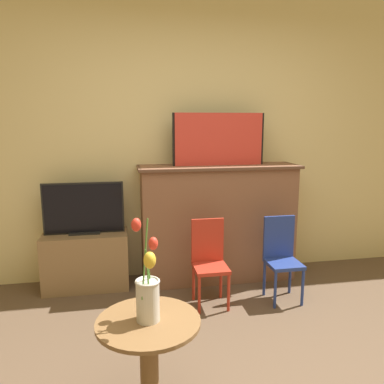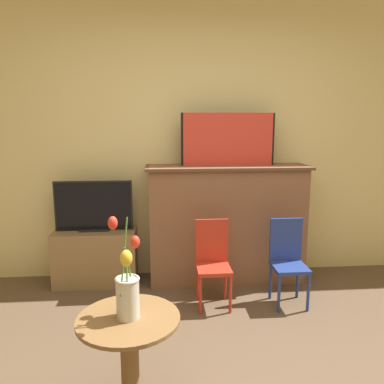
{
  "view_description": "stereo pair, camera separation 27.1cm",
  "coord_description": "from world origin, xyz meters",
  "px_view_note": "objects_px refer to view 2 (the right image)",
  "views": [
    {
      "loc": [
        -0.6,
        -1.46,
        1.5
      ],
      "look_at": [
        -0.11,
        1.15,
        1.0
      ],
      "focal_mm": 35.0,
      "sensor_mm": 36.0,
      "label": 1
    },
    {
      "loc": [
        -0.33,
        -1.5,
        1.5
      ],
      "look_at": [
        -0.11,
        1.15,
        1.0
      ],
      "focal_mm": 35.0,
      "sensor_mm": 36.0,
      "label": 2
    }
  ],
  "objects_px": {
    "painting": "(228,139)",
    "chair_red": "(213,259)",
    "tv_monitor": "(94,207)",
    "vase_tulips": "(127,289)",
    "chair_blue": "(288,257)"
  },
  "relations": [
    {
      "from": "chair_red",
      "to": "vase_tulips",
      "type": "relative_size",
      "value": 1.34
    },
    {
      "from": "chair_red",
      "to": "tv_monitor",
      "type": "bearing_deg",
      "value": 154.03
    },
    {
      "from": "tv_monitor",
      "to": "chair_red",
      "type": "xyz_separation_m",
      "value": [
        1.04,
        -0.5,
        -0.34
      ]
    },
    {
      "from": "chair_red",
      "to": "vase_tulips",
      "type": "height_order",
      "value": "vase_tulips"
    },
    {
      "from": "chair_red",
      "to": "vase_tulips",
      "type": "xyz_separation_m",
      "value": [
        -0.58,
        -1.2,
        0.32
      ]
    },
    {
      "from": "chair_red",
      "to": "chair_blue",
      "type": "relative_size",
      "value": 1.0
    },
    {
      "from": "chair_red",
      "to": "chair_blue",
      "type": "xyz_separation_m",
      "value": [
        0.63,
        -0.02,
        0.0
      ]
    },
    {
      "from": "chair_blue",
      "to": "vase_tulips",
      "type": "relative_size",
      "value": 1.34
    },
    {
      "from": "chair_blue",
      "to": "chair_red",
      "type": "bearing_deg",
      "value": 177.95
    },
    {
      "from": "tv_monitor",
      "to": "chair_red",
      "type": "bearing_deg",
      "value": -25.97
    },
    {
      "from": "painting",
      "to": "chair_blue",
      "type": "relative_size",
      "value": 1.21
    },
    {
      "from": "tv_monitor",
      "to": "chair_blue",
      "type": "relative_size",
      "value": 0.99
    },
    {
      "from": "tv_monitor",
      "to": "vase_tulips",
      "type": "distance_m",
      "value": 1.77
    },
    {
      "from": "painting",
      "to": "chair_red",
      "type": "distance_m",
      "value": 1.1
    },
    {
      "from": "painting",
      "to": "tv_monitor",
      "type": "height_order",
      "value": "painting"
    }
  ]
}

